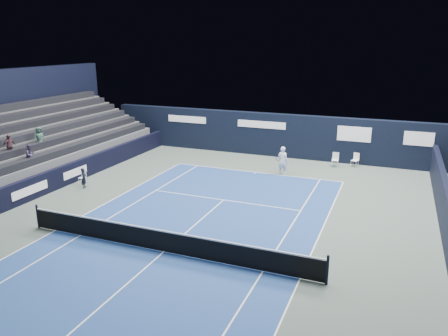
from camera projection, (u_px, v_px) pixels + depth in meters
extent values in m
plane|color=#49564F|center=(186.00, 233.00, 19.15)|extent=(48.00, 48.00, 0.00)
cube|color=navy|center=(164.00, 252.00, 17.37)|extent=(10.97, 23.77, 0.01)
cube|color=black|center=(447.00, 215.00, 18.71)|extent=(0.30, 22.00, 1.80)
cube|color=silver|center=(335.00, 160.00, 29.10)|extent=(0.43, 0.41, 0.04)
cube|color=silver|center=(336.00, 156.00, 29.20)|extent=(0.42, 0.04, 0.50)
cylinder|color=silver|center=(338.00, 163.00, 29.26)|extent=(0.02, 0.02, 0.44)
cylinder|color=silver|center=(332.00, 163.00, 29.38)|extent=(0.02, 0.02, 0.44)
cylinder|color=silver|center=(337.00, 164.00, 28.95)|extent=(0.02, 0.02, 0.44)
cylinder|color=silver|center=(332.00, 164.00, 29.07)|extent=(0.02, 0.02, 0.44)
cube|color=white|center=(355.00, 161.00, 29.09)|extent=(0.53, 0.52, 0.04)
cube|color=white|center=(356.00, 156.00, 29.15)|extent=(0.40, 0.18, 0.49)
cylinder|color=white|center=(358.00, 164.00, 29.15)|extent=(0.02, 0.02, 0.43)
cylinder|color=white|center=(353.00, 163.00, 29.38)|extent=(0.02, 0.02, 0.43)
cylinder|color=white|center=(356.00, 165.00, 28.91)|extent=(0.02, 0.02, 0.43)
cylinder|color=white|center=(351.00, 164.00, 29.14)|extent=(0.02, 0.02, 0.43)
cube|color=white|center=(82.00, 178.00, 25.59)|extent=(0.38, 0.37, 0.03)
cube|color=white|center=(84.00, 173.00, 25.67)|extent=(0.36, 0.05, 0.43)
cylinder|color=white|center=(86.00, 180.00, 25.71)|extent=(0.02, 0.02, 0.38)
cylinder|color=white|center=(82.00, 180.00, 25.84)|extent=(0.02, 0.02, 0.38)
cylinder|color=white|center=(83.00, 182.00, 25.46)|extent=(0.02, 0.02, 0.38)
cylinder|color=white|center=(79.00, 181.00, 25.59)|extent=(0.02, 0.02, 0.38)
imported|color=black|center=(84.00, 178.00, 24.87)|extent=(0.41, 0.50, 1.16)
cube|color=white|center=(256.00, 172.00, 27.96)|extent=(10.97, 0.06, 0.00)
cube|color=white|center=(300.00, 279.00, 15.40)|extent=(0.06, 23.77, 0.00)
cube|color=white|center=(55.00, 231.00, 19.33)|extent=(0.06, 23.77, 0.00)
cube|color=white|center=(263.00, 271.00, 15.89)|extent=(0.06, 23.77, 0.00)
cube|color=white|center=(80.00, 235.00, 18.84)|extent=(0.06, 23.77, 0.00)
cube|color=white|center=(224.00, 200.00, 23.07)|extent=(8.23, 0.06, 0.00)
cube|color=white|center=(164.00, 252.00, 17.37)|extent=(0.06, 12.80, 0.00)
cube|color=white|center=(255.00, 173.00, 27.82)|extent=(0.06, 0.30, 0.00)
cylinder|color=black|center=(327.00, 270.00, 14.93)|extent=(0.10, 0.10, 1.10)
cylinder|color=black|center=(38.00, 216.00, 19.50)|extent=(0.10, 0.10, 1.10)
cube|color=black|center=(163.00, 242.00, 17.24)|extent=(12.80, 0.03, 0.86)
cube|color=white|center=(163.00, 231.00, 17.11)|extent=(12.80, 0.05, 0.06)
cube|color=black|center=(276.00, 135.00, 31.64)|extent=(26.00, 0.60, 3.10)
cube|color=silver|center=(187.00, 119.00, 33.65)|extent=(3.20, 0.02, 0.50)
cube|color=silver|center=(261.00, 125.00, 31.51)|extent=(3.60, 0.02, 0.50)
cube|color=silver|center=(354.00, 134.00, 29.24)|extent=(2.20, 0.02, 1.00)
cube|color=silver|center=(419.00, 139.00, 27.81)|extent=(1.80, 0.02, 0.90)
cube|color=black|center=(73.00, 172.00, 25.95)|extent=(0.30, 22.00, 1.20)
cube|color=silver|center=(30.00, 190.00, 22.77)|extent=(0.02, 2.40, 0.45)
cube|color=silver|center=(76.00, 172.00, 25.89)|extent=(0.02, 2.00, 0.45)
cube|color=#535356|center=(76.00, 163.00, 26.99)|extent=(0.90, 16.00, 1.65)
cube|color=#4D4D50|center=(64.00, 158.00, 27.25)|extent=(0.90, 16.00, 2.10)
cube|color=#434346|center=(52.00, 153.00, 27.51)|extent=(0.90, 16.00, 2.55)
cube|color=#49494B|center=(41.00, 149.00, 27.77)|extent=(0.90, 16.00, 3.00)
cube|color=#4B4B4D|center=(30.00, 144.00, 28.03)|extent=(0.90, 16.00, 3.45)
cube|color=#4D4D50|center=(19.00, 140.00, 28.29)|extent=(0.90, 16.00, 3.90)
cube|color=black|center=(74.00, 147.00, 26.70)|extent=(0.63, 15.20, 0.40)
cube|color=black|center=(62.00, 139.00, 26.90)|extent=(0.63, 15.20, 0.40)
cube|color=black|center=(50.00, 130.00, 27.10)|extent=(0.63, 15.20, 0.40)
cube|color=black|center=(38.00, 122.00, 27.29)|extent=(0.63, 15.20, 0.40)
cube|color=black|center=(26.00, 114.00, 27.49)|extent=(0.63, 15.20, 0.40)
cube|color=black|center=(14.00, 106.00, 27.69)|extent=(0.63, 15.20, 0.40)
cube|color=black|center=(7.00, 120.00, 28.21)|extent=(0.60, 18.00, 6.40)
imported|color=#3B3153|center=(30.00, 154.00, 23.51)|extent=(0.52, 0.62, 1.12)
imported|color=#56333B|center=(9.00, 146.00, 23.27)|extent=(0.41, 0.77, 1.24)
imported|color=#2F4F40|center=(39.00, 138.00, 25.17)|extent=(0.61, 0.72, 1.25)
imported|color=white|center=(283.00, 160.00, 27.32)|extent=(0.73, 0.55, 1.80)
cylinder|color=black|center=(279.00, 159.00, 27.07)|extent=(0.03, 0.29, 0.13)
torus|color=black|center=(278.00, 158.00, 26.82)|extent=(0.30, 0.13, 0.29)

